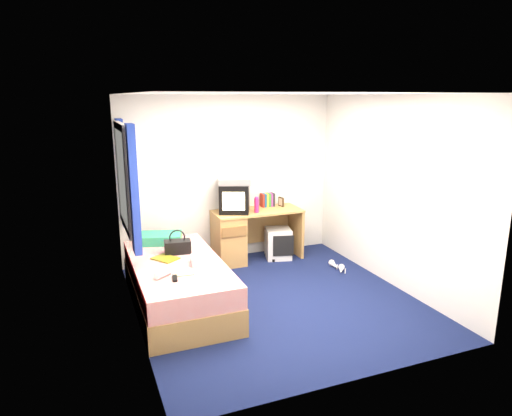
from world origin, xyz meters
name	(u,v)px	position (x,y,z in m)	size (l,w,h in m)	color
ground	(275,300)	(0.00, 0.00, 0.00)	(3.40, 3.40, 0.00)	#0C1438
room_shell	(277,181)	(0.00, 0.00, 1.45)	(3.40, 3.40, 3.40)	white
bed	(178,283)	(-1.10, 0.31, 0.27)	(1.01, 2.00, 0.54)	tan
pillow	(160,238)	(-1.16, 1.06, 0.60)	(0.55, 0.35, 0.12)	teal
desk	(239,234)	(0.06, 1.44, 0.41)	(1.30, 0.55, 0.75)	tan
storage_cube	(278,243)	(0.64, 1.35, 0.23)	(0.36, 0.36, 0.45)	silver
crt_tv	(235,198)	(-0.01, 1.44, 0.96)	(0.53, 0.52, 0.41)	black
vcr	(234,181)	(-0.01, 1.44, 1.21)	(0.46, 0.33, 0.09)	#AAABAD
book_row	(267,200)	(0.57, 1.60, 0.85)	(0.20, 0.13, 0.20)	maroon
picture_frame	(281,202)	(0.76, 1.53, 0.82)	(0.02, 0.12, 0.14)	#312110
pink_water_bottle	(257,205)	(0.28, 1.31, 0.85)	(0.07, 0.07, 0.21)	#F02262
aerosol_can	(246,206)	(0.16, 1.42, 0.84)	(0.05, 0.05, 0.17)	silver
handbag	(178,246)	(-1.03, 0.58, 0.63)	(0.33, 0.21, 0.29)	black
towel	(203,260)	(-0.84, 0.13, 0.58)	(0.27, 0.22, 0.09)	silver
magazine	(165,258)	(-1.21, 0.43, 0.55)	(0.21, 0.28, 0.01)	yellow
water_bottle	(163,274)	(-1.33, -0.10, 0.58)	(0.07, 0.07, 0.20)	silver
colour_swatch_fan	(184,275)	(-1.12, -0.14, 0.55)	(0.22, 0.06, 0.01)	yellow
remote_control	(175,278)	(-1.23, -0.21, 0.55)	(0.05, 0.16, 0.02)	black
window_assembly	(126,180)	(-1.55, 0.90, 1.42)	(0.11, 1.42, 1.40)	silver
white_heels	(338,268)	(1.21, 0.57, 0.04)	(0.20, 0.42, 0.09)	white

